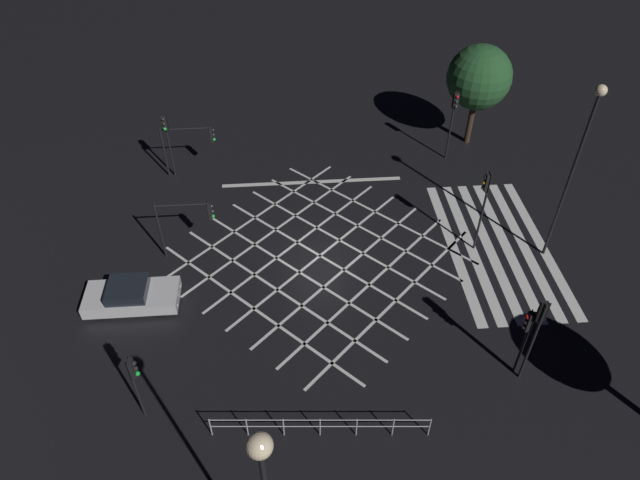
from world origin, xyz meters
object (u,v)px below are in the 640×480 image
at_px(traffic_light_median_south, 484,197).
at_px(traffic_light_ne_main, 166,133).
at_px(street_lamp_west, 581,147).
at_px(traffic_light_nw_cross, 134,377).
at_px(traffic_light_ne_cross, 192,139).
at_px(traffic_light_sw_main, 537,325).
at_px(street_tree_far, 479,78).
at_px(traffic_light_median_north, 190,217).
at_px(traffic_light_se_main, 454,113).
at_px(traffic_light_sw_cross, 526,330).
at_px(waiting_car, 131,296).

bearing_deg(traffic_light_median_south, traffic_light_ne_main, -25.51).
bearing_deg(street_lamp_west, traffic_light_nw_cross, 112.62).
xyz_separation_m(traffic_light_ne_main, street_lamp_west, (-8.12, -19.11, 3.30)).
relative_size(traffic_light_nw_cross, traffic_light_ne_cross, 1.07).
xyz_separation_m(traffic_light_sw_main, street_tree_far, (17.52, -2.65, 1.24)).
xyz_separation_m(traffic_light_ne_cross, traffic_light_median_north, (-6.99, -0.50, 0.06)).
height_order(traffic_light_sw_main, traffic_light_nw_cross, traffic_light_sw_main).
bearing_deg(traffic_light_se_main, traffic_light_sw_cross, -3.91).
height_order(traffic_light_sw_main, street_tree_far, street_tree_far).
bearing_deg(street_tree_far, traffic_light_se_main, 135.68).
distance_m(traffic_light_sw_main, traffic_light_nw_cross, 14.73).
height_order(traffic_light_nw_cross, traffic_light_se_main, traffic_light_se_main).
xyz_separation_m(traffic_light_sw_main, traffic_light_median_north, (8.19, 13.59, -0.67)).
height_order(traffic_light_sw_main, traffic_light_se_main, traffic_light_se_main).
bearing_deg(traffic_light_nw_cross, street_lamp_west, 22.62).
distance_m(traffic_light_median_south, traffic_light_ne_cross, 16.22).
bearing_deg(waiting_car, street_tree_far, 33.53).
relative_size(traffic_light_median_south, street_lamp_west, 0.50).
bearing_deg(traffic_light_ne_main, traffic_light_se_main, 92.08).
bearing_deg(traffic_light_ne_cross, traffic_light_sw_cross, -47.12).
distance_m(traffic_light_sw_cross, street_tree_far, 17.62).
xyz_separation_m(traffic_light_median_north, waiting_car, (-3.14, 2.57, -1.85)).
bearing_deg(traffic_light_sw_cross, traffic_light_ne_main, -44.32).
distance_m(traffic_light_sw_cross, traffic_light_ne_cross, 20.41).
distance_m(traffic_light_ne_main, traffic_light_se_main, 16.30).
bearing_deg(traffic_light_sw_cross, street_lamp_west, -119.89).
relative_size(traffic_light_sw_main, street_tree_far, 0.70).
xyz_separation_m(traffic_light_ne_main, traffic_light_se_main, (0.59, -16.29, 0.25)).
distance_m(traffic_light_nw_cross, waiting_car, 6.21).
distance_m(traffic_light_ne_main, street_tree_far, 18.30).
height_order(traffic_light_nw_cross, street_tree_far, street_tree_far).
xyz_separation_m(traffic_light_ne_main, traffic_light_median_north, (-6.90, -1.84, -0.45)).
bearing_deg(waiting_car, traffic_light_nw_cross, -75.64).
xyz_separation_m(traffic_light_ne_main, traffic_light_ne_cross, (0.08, -1.34, -0.51)).
bearing_deg(traffic_light_median_south, street_lamp_west, 169.47).
height_order(traffic_light_nw_cross, traffic_light_ne_cross, traffic_light_nw_cross).
relative_size(traffic_light_sw_cross, street_lamp_west, 0.39).
relative_size(traffic_light_nw_cross, waiting_car, 0.83).
distance_m(traffic_light_nw_cross, traffic_light_ne_cross, 15.87).
bearing_deg(street_tree_far, traffic_light_median_north, 119.88).
distance_m(traffic_light_sw_main, street_tree_far, 17.76).
distance_m(traffic_light_sw_main, waiting_car, 17.12).
bearing_deg(traffic_light_sw_main, traffic_light_median_north, 58.94).
height_order(traffic_light_median_south, traffic_light_ne_main, traffic_light_median_south).
height_order(traffic_light_sw_cross, street_tree_far, street_tree_far).
distance_m(traffic_light_nw_cross, street_tree_far, 25.21).
height_order(traffic_light_sw_cross, street_lamp_west, street_lamp_west).
bearing_deg(traffic_light_median_north, traffic_light_sw_main, -31.06).
bearing_deg(street_lamp_west, traffic_light_sw_cross, 150.11).
bearing_deg(traffic_light_median_south, traffic_light_se_main, -94.44).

